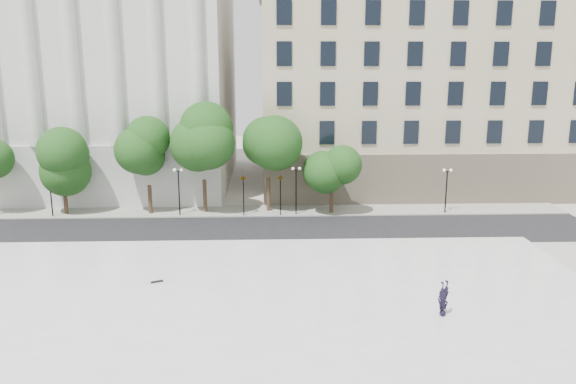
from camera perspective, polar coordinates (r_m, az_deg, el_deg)
name	(u,v)px	position (r m, az deg, el deg)	size (l,w,h in m)	color
ground	(221,332)	(29.84, -6.78, -13.95)	(160.00, 160.00, 0.00)	beige
plaza	(226,304)	(32.45, -6.36, -11.20)	(44.00, 22.00, 0.45)	white
street	(239,230)	(46.57, -5.01, -3.89)	(60.00, 8.00, 0.02)	black
far_sidewalk	(242,211)	(52.33, -4.69, -1.93)	(60.00, 4.00, 0.12)	#9C9A90
building_west	(94,69)	(67.95, -19.11, 11.77)	(31.50, 27.65, 25.60)	silver
building_east	(419,84)	(67.78, 13.18, 10.65)	(36.00, 26.15, 23.00)	#C2B494
traffic_light_west	(243,175)	(49.83, -4.58, 1.69)	(0.56, 1.94, 4.27)	black
traffic_light_east	(280,176)	(49.79, -0.78, 1.69)	(0.53, 1.86, 4.24)	black
person_lying	(443,311)	(31.30, 15.43, -11.57)	(0.70, 0.46, 1.92)	black
skateboard	(157,282)	(35.47, -13.18, -8.85)	(0.75, 0.19, 0.08)	black
street_trees	(188,157)	(51.21, -10.13, 3.52)	(34.23, 5.25, 8.09)	#382619
lamp_posts	(244,184)	(50.28, -4.46, 0.87)	(36.35, 0.28, 4.45)	black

